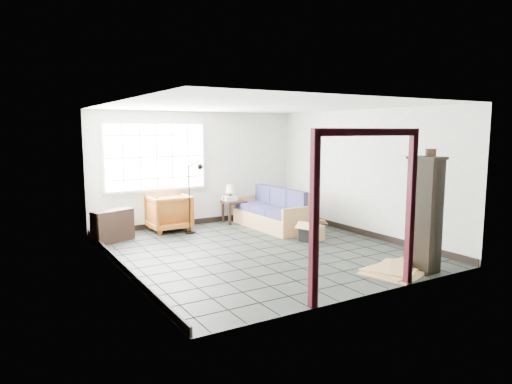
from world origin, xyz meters
TOP-DOWN VIEW (x-y plane):
  - ground at (0.00, 0.00)m, footprint 5.50×5.50m
  - room_shell at (0.00, 0.03)m, footprint 5.02×5.52m
  - window_panel at (-1.00, 2.70)m, footprint 2.32×0.08m
  - doorway_trim at (0.00, -2.70)m, footprint 1.80×0.08m
  - futon_sofa at (1.24, 1.45)m, footprint 0.82×2.04m
  - armchair at (-0.86, 2.40)m, footprint 0.85×0.80m
  - side_table at (0.76, 2.40)m, footprint 0.51×0.51m
  - table_lamp at (0.71, 2.47)m, footprint 0.31×0.31m
  - projector at (0.68, 2.46)m, footprint 0.32×0.25m
  - floor_lamp at (-0.45, 1.90)m, footprint 0.44×0.27m
  - console_shelf at (-2.15, 2.00)m, footprint 0.86×0.58m
  - tall_shelf at (1.52, -2.40)m, footprint 0.41×0.51m
  - pot at (1.53, -2.45)m, footprint 0.17×0.17m
  - open_box at (1.25, 0.04)m, footprint 0.80×0.60m
  - cardboard_pile at (1.18, -2.23)m, footprint 1.29×1.08m

SIDE VIEW (x-z plane):
  - ground at x=0.00m, z-range 0.00..0.00m
  - cardboard_pile at x=1.18m, z-range -0.04..0.12m
  - open_box at x=1.25m, z-range -0.06..0.35m
  - console_shelf at x=-2.15m, z-range 0.00..0.63m
  - futon_sofa at x=1.24m, z-range -0.12..0.77m
  - armchair at x=-0.86m, z-range 0.00..0.87m
  - side_table at x=0.76m, z-range 0.17..0.71m
  - projector at x=0.68m, z-range 0.53..0.64m
  - table_lamp at x=0.71m, z-range 0.60..0.97m
  - floor_lamp at x=-0.45m, z-range 0.05..1.59m
  - tall_shelf at x=1.52m, z-range 0.02..1.80m
  - doorway_trim at x=0.00m, z-range 0.28..2.48m
  - window_panel at x=-1.00m, z-range 0.84..2.36m
  - room_shell at x=0.00m, z-range 0.37..2.98m
  - pot at x=1.53m, z-range 1.78..1.90m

